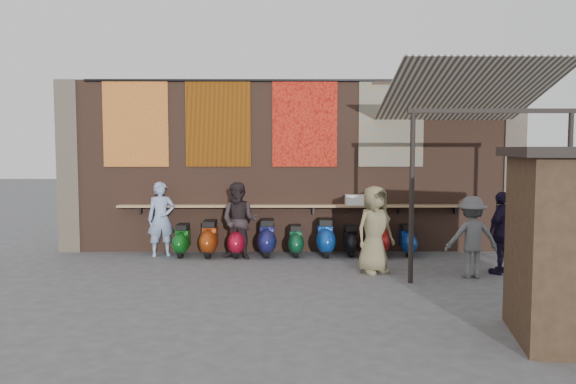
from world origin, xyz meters
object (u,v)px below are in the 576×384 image
object	(u,v)px
scooter_stool_4	(296,241)
shopper_navy	(502,233)
scooter_stool_7	(379,237)
diner_right	(239,221)
scooter_stool_0	(182,240)
scooter_stool_6	(350,241)
diner_left	(161,219)
shopper_grey	(472,237)
scooter_stool_3	(267,238)
scooter_stool_8	(407,240)
scooter_stool_2	(237,239)
scooter_stool_1	(210,239)
shopper_tan	(375,230)
shelf_box	(359,200)
scooter_stool_5	(325,237)

from	to	relation	value
scooter_stool_4	shopper_navy	distance (m)	4.38
scooter_stool_7	diner_right	world-z (taller)	diner_right
scooter_stool_0	scooter_stool_6	xyz separation A→B (m)	(3.79, 0.07, -0.02)
diner_left	shopper_grey	bearing A→B (deg)	-37.96
scooter_stool_3	scooter_stool_8	bearing A→B (deg)	0.08
scooter_stool_2	scooter_stool_4	world-z (taller)	scooter_stool_2
diner_left	scooter_stool_1	bearing A→B (deg)	-21.26
shopper_navy	scooter_stool_8	bearing A→B (deg)	-91.13
scooter_stool_0	scooter_stool_7	bearing A→B (deg)	0.54
scooter_stool_6	shopper_navy	world-z (taller)	shopper_navy
shopper_tan	scooter_stool_0	bearing A→B (deg)	126.73
scooter_stool_3	shopper_navy	xyz separation A→B (m)	(4.59, -1.85, 0.39)
scooter_stool_6	diner_left	xyz separation A→B (m)	(-4.26, -0.03, 0.50)
scooter_stool_8	shopper_navy	bearing A→B (deg)	-52.58
scooter_stool_3	scooter_stool_8	distance (m)	3.17
shelf_box	scooter_stool_5	bearing A→B (deg)	-159.71
scooter_stool_0	scooter_stool_4	xyz separation A→B (m)	(2.56, 0.02, -0.01)
scooter_stool_0	diner_left	size ratio (longest dim) A/B	0.45
scooter_stool_6	scooter_stool_7	xyz separation A→B (m)	(0.64, -0.02, 0.08)
shopper_navy	diner_left	bearing A→B (deg)	-53.48
scooter_stool_0	scooter_stool_3	bearing A→B (deg)	0.81
scooter_stool_0	scooter_stool_5	xyz separation A→B (m)	(3.22, 0.03, 0.06)
scooter_stool_1	shopper_navy	size ratio (longest dim) A/B	0.53
shopper_tan	scooter_stool_6	bearing A→B (deg)	68.01
scooter_stool_6	shopper_navy	size ratio (longest dim) A/B	0.44
scooter_stool_3	shopper_navy	size ratio (longest dim) A/B	0.54
scooter_stool_3	scooter_stool_5	world-z (taller)	scooter_stool_5
shelf_box	shopper_navy	size ratio (longest dim) A/B	0.40
scooter_stool_2	diner_left	size ratio (longest dim) A/B	0.48
scooter_stool_2	diner_left	bearing A→B (deg)	178.42
scooter_stool_3	scooter_stool_7	distance (m)	2.52
diner_left	shopper_tan	xyz separation A→B (m)	(4.52, -1.77, 0.01)
scooter_stool_7	diner_right	size ratio (longest dim) A/B	0.52
scooter_stool_8	diner_left	world-z (taller)	diner_left
scooter_stool_2	scooter_stool_7	distance (m)	3.19
shopper_grey	diner_right	bearing A→B (deg)	-24.06
scooter_stool_1	scooter_stool_3	xyz separation A→B (m)	(1.29, 0.04, 0.01)
shelf_box	diner_right	size ratio (longest dim) A/B	0.38
scooter_stool_0	scooter_stool_3	distance (m)	1.91
scooter_stool_6	diner_left	world-z (taller)	diner_left
scooter_stool_6	scooter_stool_7	size ratio (longest dim) A/B	0.81
scooter_stool_7	scooter_stool_5	bearing A→B (deg)	-179.65
shelf_box	scooter_stool_5	xyz separation A→B (m)	(-0.80, -0.30, -0.83)
scooter_stool_0	scooter_stool_1	xyz separation A→B (m)	(0.62, -0.02, 0.04)
shelf_box	scooter_stool_7	bearing A→B (deg)	-35.73
shelf_box	diner_right	distance (m)	2.82
scooter_stool_4	diner_right	world-z (taller)	diner_right
scooter_stool_3	shopper_tan	distance (m)	2.81
scooter_stool_0	shopper_grey	xyz separation A→B (m)	(5.80, -2.16, 0.41)
scooter_stool_7	shopper_navy	size ratio (longest dim) A/B	0.55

